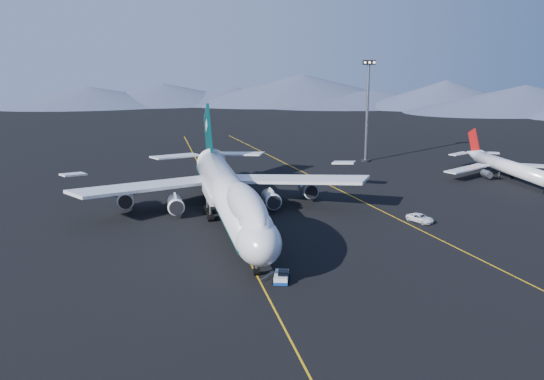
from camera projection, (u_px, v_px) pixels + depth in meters
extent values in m
plane|color=black|center=(230.00, 223.00, 113.14)|extent=(500.00, 500.00, 0.00)
cube|color=#CF970C|center=(230.00, 223.00, 113.14)|extent=(0.25, 220.00, 0.01)
cube|color=#CF970C|center=(362.00, 201.00, 128.89)|extent=(28.08, 198.09, 0.01)
cone|color=#404962|center=(89.00, 94.00, 322.77)|extent=(100.00, 100.00, 12.00)
cone|color=#404962|center=(233.00, 92.00, 339.60)|extent=(100.00, 100.00, 12.00)
cone|color=#404962|center=(373.00, 93.00, 331.61)|extent=(100.00, 100.00, 12.00)
cone|color=#404962|center=(525.00, 98.00, 299.66)|extent=(100.00, 100.00, 12.00)
cylinder|color=silver|center=(229.00, 194.00, 111.81)|extent=(6.50, 56.00, 6.50)
ellipsoid|color=silver|center=(258.00, 242.00, 85.25)|extent=(6.50, 10.40, 6.50)
ellipsoid|color=silver|center=(246.00, 207.00, 93.67)|extent=(5.13, 25.16, 5.85)
cube|color=black|center=(261.00, 238.00, 83.06)|extent=(3.60, 1.61, 1.29)
cone|color=silver|center=(208.00, 158.00, 142.93)|extent=(6.50, 12.00, 6.50)
cube|color=#033434|center=(228.00, 198.00, 112.97)|extent=(6.24, 60.00, 1.10)
cube|color=silver|center=(225.00, 193.00, 117.29)|extent=(7.50, 13.00, 1.60)
cube|color=silver|center=(148.00, 186.00, 119.79)|extent=(30.62, 23.28, 2.83)
cube|color=silver|center=(290.00, 179.00, 125.84)|extent=(30.62, 23.28, 2.83)
cylinder|color=slate|center=(175.00, 204.00, 117.70)|extent=(2.90, 5.50, 2.90)
cylinder|color=slate|center=(126.00, 198.00, 121.89)|extent=(2.90, 5.50, 2.90)
cylinder|color=slate|center=(271.00, 198.00, 121.67)|extent=(2.90, 5.50, 2.90)
cylinder|color=slate|center=(307.00, 189.00, 129.82)|extent=(2.90, 5.50, 2.90)
cube|color=#033434|center=(208.00, 137.00, 140.80)|extent=(0.55, 14.11, 15.94)
cube|color=silver|center=(176.00, 156.00, 142.69)|extent=(12.39, 9.47, 0.98)
cube|color=silver|center=(239.00, 154.00, 145.82)|extent=(12.39, 9.47, 0.98)
cylinder|color=black|center=(257.00, 271.00, 87.87)|extent=(0.90, 1.10, 1.10)
cube|color=silver|center=(281.00, 277.00, 85.62)|extent=(2.96, 4.23, 0.96)
cube|color=navy|center=(281.00, 279.00, 85.71)|extent=(3.09, 4.42, 0.44)
cube|color=black|center=(281.00, 272.00, 85.46)|extent=(1.74, 1.74, 0.78)
cylinder|color=silver|center=(511.00, 168.00, 147.30)|extent=(3.40, 28.62, 3.40)
cone|color=silver|center=(474.00, 154.00, 163.34)|extent=(3.40, 6.26, 3.40)
cube|color=silver|center=(467.00, 169.00, 149.85)|extent=(15.02, 10.14, 0.31)
cube|color=silver|center=(531.00, 166.00, 153.58)|extent=(15.02, 10.14, 0.31)
cylinder|color=slate|center=(487.00, 174.00, 148.82)|extent=(1.70, 3.13, 1.70)
cylinder|color=slate|center=(522.00, 172.00, 150.88)|extent=(1.70, 3.13, 1.70)
cube|color=#A50F0F|center=(474.00, 141.00, 162.96)|extent=(0.31, 6.10, 7.21)
imported|color=white|center=(420.00, 218.00, 113.90)|extent=(4.57, 5.92, 1.50)
cylinder|color=black|center=(365.00, 160.00, 172.28)|extent=(2.62, 2.62, 0.44)
cylinder|color=slate|center=(367.00, 113.00, 169.10)|extent=(0.76, 0.76, 27.25)
cube|color=black|center=(369.00, 62.00, 165.79)|extent=(3.49, 0.87, 1.31)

